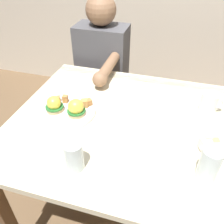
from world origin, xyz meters
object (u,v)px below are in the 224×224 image
fork (120,168)px  water_glass_near (74,157)px  eggs_benedict_plate (67,109)px  water_glass_extra (209,166)px  coffee_mug (209,102)px  diner_person (102,70)px  dining_table (141,142)px  fruit_bowl (215,144)px

fork → water_glass_near: 0.17m
eggs_benedict_plate → water_glass_extra: water_glass_extra is taller
coffee_mug → diner_person: size_ratio=0.10×
fork → water_glass_near: bearing=-165.9°
water_glass_near → water_glass_extra: size_ratio=0.90×
dining_table → fork: 0.29m
fork → diner_person: 0.94m
fruit_bowl → fork: (-0.33, -0.20, -0.03)m
coffee_mug → fork: coffee_mug is taller
water_glass_extra → fork: bearing=-170.4°
dining_table → fork: size_ratio=7.71×
eggs_benedict_plate → water_glass_near: size_ratio=2.31×
water_glass_extra → dining_table: bearing=140.4°
coffee_mug → diner_person: 0.80m
dining_table → fruit_bowl: (0.29, -0.07, 0.14)m
eggs_benedict_plate → coffee_mug: coffee_mug is taller
water_glass_extra → coffee_mug: bearing=88.1°
dining_table → coffee_mug: size_ratio=10.76×
eggs_benedict_plate → coffee_mug: 0.67m
fruit_bowl → diner_person: diner_person is taller
water_glass_extra → water_glass_near: bearing=-168.8°
eggs_benedict_plate → fork: (0.32, -0.25, -0.02)m
water_glass_extra → diner_person: diner_person is taller
coffee_mug → water_glass_near: bearing=-133.4°
dining_table → water_glass_near: bearing=-122.3°
eggs_benedict_plate → water_glass_extra: size_ratio=2.08×
fork → water_glass_extra: (0.30, 0.05, 0.05)m
fruit_bowl → coffee_mug: size_ratio=1.08×
fruit_bowl → dining_table: bearing=166.5°
eggs_benedict_plate → fruit_bowl: size_ratio=2.25×
water_glass_near → water_glass_extra: (0.46, 0.09, 0.00)m
coffee_mug → fruit_bowl: bearing=-86.1°
fruit_bowl → water_glass_near: bearing=-154.1°
fork → dining_table: bearing=82.2°
fruit_bowl → diner_person: bearing=135.8°
eggs_benedict_plate → coffee_mug: (0.63, 0.21, 0.02)m
dining_table → diner_person: diner_person is taller
fruit_bowl → water_glass_extra: water_glass_extra is taller
dining_table → water_glass_extra: bearing=-39.6°
fruit_bowl → water_glass_near: (-0.49, -0.24, 0.02)m
coffee_mug → water_glass_near: water_glass_near is taller
diner_person → coffee_mug: bearing=-31.4°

